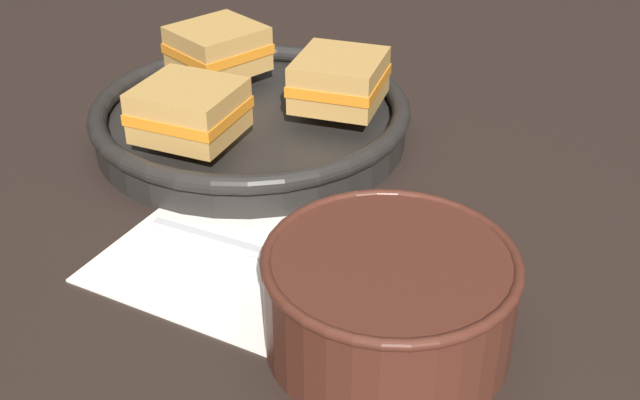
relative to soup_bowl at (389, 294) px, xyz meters
name	(u,v)px	position (x,y,z in m)	size (l,w,h in m)	color
ground_plane	(313,244)	(-0.09, 0.09, -0.04)	(4.00, 4.00, 0.00)	black
napkin	(240,257)	(-0.13, 0.05, -0.04)	(0.22, 0.20, 0.00)	white
soup_bowl	(389,294)	(0.00, 0.00, 0.00)	(0.17, 0.17, 0.07)	#4C2319
spoon	(268,255)	(-0.11, 0.06, -0.03)	(0.15, 0.03, 0.01)	silver
skillet	(251,119)	(-0.21, 0.25, -0.02)	(0.31, 0.31, 0.04)	black
sandwich_near_left	(218,48)	(-0.27, 0.31, 0.02)	(0.11, 0.12, 0.05)	#C18E47
sandwich_near_right	(189,110)	(-0.23, 0.16, 0.02)	(0.09, 0.09, 0.05)	#C18E47
sandwich_far_left	(339,80)	(-0.12, 0.27, 0.02)	(0.08, 0.09, 0.05)	#C18E47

